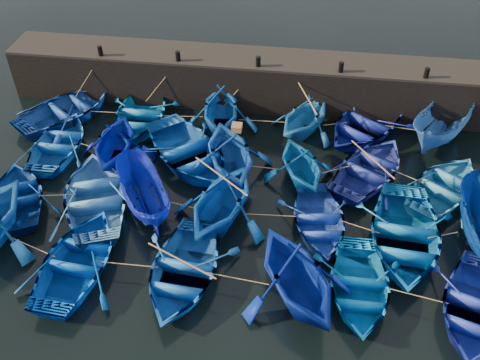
# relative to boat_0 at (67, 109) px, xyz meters

# --- Properties ---
(ground) EXTENTS (120.00, 120.00, 0.00)m
(ground) POSITION_rel_boat_0_xyz_m (9.47, -7.57, -0.55)
(ground) COLOR black
(ground) RESTS_ON ground
(quay_wall) EXTENTS (26.00, 2.50, 2.50)m
(quay_wall) POSITION_rel_boat_0_xyz_m (9.47, 2.93, 0.70)
(quay_wall) COLOR black
(quay_wall) RESTS_ON ground
(quay_top) EXTENTS (26.00, 2.50, 0.12)m
(quay_top) POSITION_rel_boat_0_xyz_m (9.47, 2.93, 2.01)
(quay_top) COLOR black
(quay_top) RESTS_ON quay_wall
(bollard_0) EXTENTS (0.24, 0.24, 0.50)m
(bollard_0) POSITION_rel_boat_0_xyz_m (1.47, 2.03, 2.32)
(bollard_0) COLOR black
(bollard_0) RESTS_ON quay_top
(bollard_1) EXTENTS (0.24, 0.24, 0.50)m
(bollard_1) POSITION_rel_boat_0_xyz_m (5.47, 2.03, 2.32)
(bollard_1) COLOR black
(bollard_1) RESTS_ON quay_top
(bollard_2) EXTENTS (0.24, 0.24, 0.50)m
(bollard_2) POSITION_rel_boat_0_xyz_m (9.47, 2.03, 2.32)
(bollard_2) COLOR black
(bollard_2) RESTS_ON quay_top
(bollard_3) EXTENTS (0.24, 0.24, 0.50)m
(bollard_3) POSITION_rel_boat_0_xyz_m (13.47, 2.03, 2.32)
(bollard_3) COLOR black
(bollard_3) RESTS_ON quay_top
(bollard_4) EXTENTS (0.24, 0.24, 0.50)m
(bollard_4) POSITION_rel_boat_0_xyz_m (17.47, 2.03, 2.32)
(bollard_4) COLOR black
(bollard_4) RESTS_ON quay_top
(boat_0) EXTENTS (6.24, 6.55, 1.10)m
(boat_0) POSITION_rel_boat_0_xyz_m (0.00, 0.00, 0.00)
(boat_0) COLOR navy
(boat_0) RESTS_ON ground
(boat_1) EXTENTS (3.89, 5.30, 1.07)m
(boat_1) POSITION_rel_boat_0_xyz_m (3.77, 0.09, -0.02)
(boat_1) COLOR blue
(boat_1) RESTS_ON ground
(boat_2) EXTENTS (4.27, 4.78, 2.26)m
(boat_2) POSITION_rel_boat_0_xyz_m (7.86, 0.32, 0.58)
(boat_2) COLOR #094491
(boat_2) RESTS_ON ground
(boat_3) EXTENTS (4.77, 4.97, 2.02)m
(boat_3) POSITION_rel_boat_0_xyz_m (11.99, 0.40, 0.46)
(boat_3) COLOR #175D9F
(boat_3) RESTS_ON ground
(boat_4) EXTENTS (6.27, 6.68, 1.13)m
(boat_4) POSITION_rel_boat_0_xyz_m (14.92, 0.79, 0.01)
(boat_4) COLOR navy
(boat_4) RESTS_ON ground
(boat_5) EXTENTS (4.30, 5.47, 2.01)m
(boat_5) POSITION_rel_boat_0_xyz_m (18.44, 0.58, 0.45)
(boat_5) COLOR #27589B
(boat_5) RESTS_ON ground
(boat_6) EXTENTS (3.34, 4.65, 0.96)m
(boat_6) POSITION_rel_boat_0_xyz_m (0.69, -2.61, -0.07)
(boat_6) COLOR #0F4A93
(boat_6) RESTS_ON ground
(boat_7) EXTENTS (3.75, 4.27, 2.13)m
(boat_7) POSITION_rel_boat_0_xyz_m (3.57, -2.92, 0.51)
(boat_7) COLOR #00108C
(boat_7) RESTS_ON ground
(boat_8) EXTENTS (6.91, 7.11, 1.20)m
(boat_8) POSITION_rel_boat_0_xyz_m (6.85, -2.64, 0.05)
(boat_8) COLOR #09479F
(boat_8) RESTS_ON ground
(boat_9) EXTENTS (5.34, 5.70, 2.42)m
(boat_9) POSITION_rel_boat_0_xyz_m (8.87, -3.19, 0.66)
(boat_9) COLOR #0D4094
(boat_9) RESTS_ON ground
(boat_10) EXTENTS (4.32, 4.61, 1.95)m
(boat_10) POSITION_rel_boat_0_xyz_m (12.00, -3.25, 0.42)
(boat_10) COLOR #045192
(boat_10) RESTS_ON ground
(boat_11) EXTENTS (5.51, 6.01, 1.02)m
(boat_11) POSITION_rel_boat_0_xyz_m (15.02, -2.59, -0.04)
(boat_11) COLOR navy
(boat_11) RESTS_ON ground
(boat_12) EXTENTS (5.44, 5.77, 0.97)m
(boat_12) POSITION_rel_boat_0_xyz_m (18.14, -3.32, -0.07)
(boat_12) COLOR #2372B8
(boat_12) RESTS_ON ground
(boat_13) EXTENTS (4.81, 5.28, 0.90)m
(boat_13) POSITION_rel_boat_0_xyz_m (0.44, -6.36, -0.10)
(boat_13) COLOR navy
(boat_13) RESTS_ON ground
(boat_14) EXTENTS (5.70, 6.58, 1.14)m
(boat_14) POSITION_rel_boat_0_xyz_m (3.71, -6.06, 0.02)
(boat_14) COLOR blue
(boat_14) RESTS_ON ground
(boat_15) EXTENTS (3.75, 4.60, 1.70)m
(boat_15) POSITION_rel_boat_0_xyz_m (5.67, -5.92, 0.30)
(boat_15) COLOR #071694
(boat_15) RESTS_ON ground
(boat_16) EXTENTS (5.05, 5.48, 2.40)m
(boat_16) POSITION_rel_boat_0_xyz_m (9.00, -6.22, 0.65)
(boat_16) COLOR #0643A6
(boat_16) RESTS_ON ground
(boat_17) EXTENTS (3.79, 4.78, 0.89)m
(boat_17) POSITION_rel_boat_0_xyz_m (12.85, -6.09, -0.11)
(boat_17) COLOR #183BA2
(boat_17) RESTS_ON ground
(boat_18) EXTENTS (4.45, 5.96, 1.18)m
(boat_18) POSITION_rel_boat_0_xyz_m (16.10, -6.56, 0.04)
(boat_18) COLOR #0656A2
(boat_18) RESTS_ON ground
(boat_21) EXTENTS (3.89, 5.20, 1.03)m
(boat_21) POSITION_rel_boat_0_xyz_m (4.22, -9.42, -0.04)
(boat_21) COLOR #003A9E
(boat_21) RESTS_ON ground
(boat_22) EXTENTS (3.94, 5.25, 1.04)m
(boat_22) POSITION_rel_boat_0_xyz_m (8.09, -9.38, -0.03)
(boat_22) COLOR #104CA7
(boat_22) RESTS_ON ground
(boat_23) EXTENTS (5.80, 6.03, 2.45)m
(boat_23) POSITION_rel_boat_0_xyz_m (12.13, -9.60, 0.67)
(boat_23) COLOR navy
(boat_23) RESTS_ON ground
(boat_24) EXTENTS (3.27, 4.53, 0.93)m
(boat_24) POSITION_rel_boat_0_xyz_m (14.34, -9.17, -0.09)
(boat_24) COLOR blue
(boat_24) RESTS_ON ground
(boat_25) EXTENTS (4.75, 5.68, 1.01)m
(boat_25) POSITION_rel_boat_0_xyz_m (18.20, -9.56, -0.05)
(boat_25) COLOR navy
(boat_25) RESTS_ON ground
(wooden_crate) EXTENTS (0.43, 0.45, 0.28)m
(wooden_crate) POSITION_rel_boat_0_xyz_m (9.17, -3.19, 2.00)
(wooden_crate) COLOR brown
(wooden_crate) RESTS_ON boat_9
(mooring_ropes) EXTENTS (18.48, 11.63, 2.10)m
(mooring_ropes) POSITION_rel_boat_0_xyz_m (9.44, -2.58, 0.32)
(mooring_ropes) COLOR tan
(mooring_ropes) RESTS_ON ground
(loose_oars) EXTENTS (9.19, 11.86, 1.44)m
(loose_oars) POSITION_rel_boat_0_xyz_m (11.02, -4.45, 1.10)
(loose_oars) COLOR #99724C
(loose_oars) RESTS_ON ground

